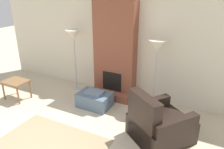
{
  "coord_description": "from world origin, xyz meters",
  "views": [
    {
      "loc": [
        2.41,
        -1.89,
        2.78
      ],
      "look_at": [
        0.0,
        2.82,
        0.64
      ],
      "focal_mm": 35.0,
      "sensor_mm": 36.0,
      "label": 1
    }
  ],
  "objects_px": {
    "side_table": "(16,84)",
    "ottoman": "(95,99)",
    "armchair": "(157,126)",
    "floor_lamp_right": "(157,48)",
    "floor_lamp_left": "(74,37)"
  },
  "relations": [
    {
      "from": "floor_lamp_left",
      "to": "ottoman",
      "type": "bearing_deg",
      "value": -32.84
    },
    {
      "from": "side_table",
      "to": "floor_lamp_right",
      "type": "bearing_deg",
      "value": 20.62
    },
    {
      "from": "armchair",
      "to": "floor_lamp_right",
      "type": "distance_m",
      "value": 1.75
    },
    {
      "from": "armchair",
      "to": "floor_lamp_left",
      "type": "height_order",
      "value": "floor_lamp_left"
    },
    {
      "from": "side_table",
      "to": "ottoman",
      "type": "bearing_deg",
      "value": 16.27
    },
    {
      "from": "side_table",
      "to": "floor_lamp_left",
      "type": "relative_size",
      "value": 0.36
    },
    {
      "from": "side_table",
      "to": "floor_lamp_right",
      "type": "xyz_separation_m",
      "value": [
        3.32,
        1.25,
        1.07
      ]
    },
    {
      "from": "armchair",
      "to": "side_table",
      "type": "distance_m",
      "value": 3.77
    },
    {
      "from": "floor_lamp_right",
      "to": "armchair",
      "type": "bearing_deg",
      "value": -69.52
    },
    {
      "from": "ottoman",
      "to": "side_table",
      "type": "bearing_deg",
      "value": -163.73
    },
    {
      "from": "ottoman",
      "to": "floor_lamp_right",
      "type": "bearing_deg",
      "value": 26.96
    },
    {
      "from": "ottoman",
      "to": "floor_lamp_right",
      "type": "xyz_separation_m",
      "value": [
        1.29,
        0.66,
        1.31
      ]
    },
    {
      "from": "armchair",
      "to": "side_table",
      "type": "bearing_deg",
      "value": 37.45
    },
    {
      "from": "side_table",
      "to": "floor_lamp_right",
      "type": "height_order",
      "value": "floor_lamp_right"
    },
    {
      "from": "ottoman",
      "to": "armchair",
      "type": "bearing_deg",
      "value": -17.25
    }
  ]
}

